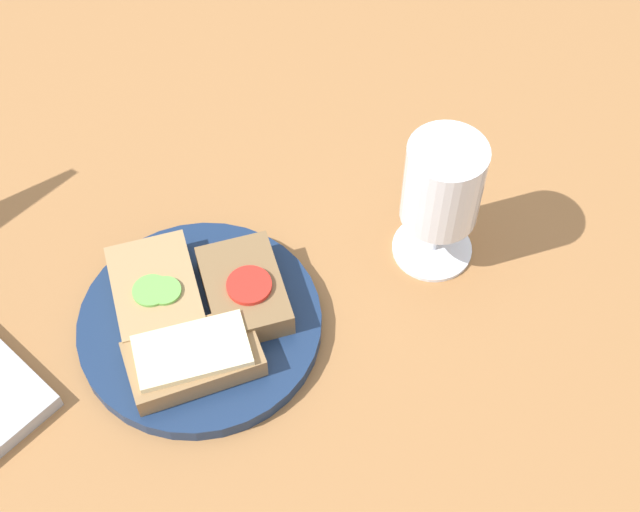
{
  "coord_description": "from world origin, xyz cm",
  "views": [
    {
      "loc": [
        -28.86,
        -30.98,
        70.81
      ],
      "look_at": [
        4.15,
        -1.06,
        8.0
      ],
      "focal_mm": 50.0,
      "sensor_mm": 36.0,
      "label": 1
    }
  ],
  "objects_px": {
    "sandwich_with_cucumber": "(156,291)",
    "sandwich_with_tomato": "(244,290)",
    "sandwich_with_cheese": "(194,357)",
    "plate": "(200,324)",
    "wine_glass": "(442,189)"
  },
  "relations": [
    {
      "from": "sandwich_with_cucumber",
      "to": "sandwich_with_tomato",
      "type": "bearing_deg",
      "value": -47.66
    },
    {
      "from": "sandwich_with_cheese",
      "to": "sandwich_with_cucumber",
      "type": "bearing_deg",
      "value": 72.3
    },
    {
      "from": "sandwich_with_cucumber",
      "to": "sandwich_with_tomato",
      "type": "height_order",
      "value": "sandwich_with_tomato"
    },
    {
      "from": "sandwich_with_cheese",
      "to": "plate",
      "type": "bearing_deg",
      "value": 42.28
    },
    {
      "from": "plate",
      "to": "sandwich_with_cucumber",
      "type": "distance_m",
      "value": 0.05
    },
    {
      "from": "plate",
      "to": "sandwich_with_cheese",
      "type": "height_order",
      "value": "sandwich_with_cheese"
    },
    {
      "from": "plate",
      "to": "sandwich_with_cucumber",
      "type": "height_order",
      "value": "sandwich_with_cucumber"
    },
    {
      "from": "sandwich_with_cheese",
      "to": "sandwich_with_tomato",
      "type": "bearing_deg",
      "value": 12.07
    },
    {
      "from": "plate",
      "to": "sandwich_with_cucumber",
      "type": "relative_size",
      "value": 1.73
    },
    {
      "from": "plate",
      "to": "sandwich_with_tomato",
      "type": "bearing_deg",
      "value": -18.09
    },
    {
      "from": "sandwich_with_cheese",
      "to": "wine_glass",
      "type": "bearing_deg",
      "value": -15.85
    },
    {
      "from": "wine_glass",
      "to": "sandwich_with_tomato",
      "type": "bearing_deg",
      "value": 152.7
    },
    {
      "from": "sandwich_with_cheese",
      "to": "wine_glass",
      "type": "height_order",
      "value": "wine_glass"
    },
    {
      "from": "sandwich_with_cucumber",
      "to": "sandwich_with_cheese",
      "type": "height_order",
      "value": "sandwich_with_cheese"
    },
    {
      "from": "sandwich_with_cheese",
      "to": "sandwich_with_tomato",
      "type": "height_order",
      "value": "sandwich_with_tomato"
    }
  ]
}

